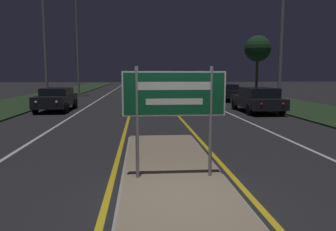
# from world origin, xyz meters

# --- Properties ---
(ground_plane) EXTENTS (160.00, 160.00, 0.00)m
(ground_plane) POSITION_xyz_m (0.00, 0.00, 0.00)
(ground_plane) COLOR #232326
(median_island) EXTENTS (2.17, 9.12, 0.10)m
(median_island) POSITION_xyz_m (0.00, 1.10, 0.04)
(median_island) COLOR #999993
(median_island) RESTS_ON ground_plane
(verge_left) EXTENTS (5.00, 100.00, 0.08)m
(verge_left) POSITION_xyz_m (-9.50, 20.00, 0.04)
(verge_left) COLOR #23381E
(verge_left) RESTS_ON ground_plane
(verge_right) EXTENTS (5.00, 100.00, 0.08)m
(verge_right) POSITION_xyz_m (9.50, 20.00, 0.04)
(verge_right) COLOR #23381E
(verge_right) RESTS_ON ground_plane
(centre_line_yellow_left) EXTENTS (0.12, 70.00, 0.01)m
(centre_line_yellow_left) POSITION_xyz_m (-1.27, 25.00, 0.00)
(centre_line_yellow_left) COLOR gold
(centre_line_yellow_left) RESTS_ON ground_plane
(centre_line_yellow_right) EXTENTS (0.12, 70.00, 0.01)m
(centre_line_yellow_right) POSITION_xyz_m (1.27, 25.00, 0.00)
(centre_line_yellow_right) COLOR gold
(centre_line_yellow_right) RESTS_ON ground_plane
(lane_line_white_left) EXTENTS (0.12, 70.00, 0.01)m
(lane_line_white_left) POSITION_xyz_m (-4.20, 25.00, 0.00)
(lane_line_white_left) COLOR silver
(lane_line_white_left) RESTS_ON ground_plane
(lane_line_white_right) EXTENTS (0.12, 70.00, 0.01)m
(lane_line_white_right) POSITION_xyz_m (4.20, 25.00, 0.00)
(lane_line_white_right) COLOR silver
(lane_line_white_right) RESTS_ON ground_plane
(edge_line_white_left) EXTENTS (0.10, 70.00, 0.01)m
(edge_line_white_left) POSITION_xyz_m (-7.20, 25.00, 0.00)
(edge_line_white_left) COLOR silver
(edge_line_white_left) RESTS_ON ground_plane
(edge_line_white_right) EXTENTS (0.10, 70.00, 0.01)m
(edge_line_white_right) POSITION_xyz_m (7.20, 25.00, 0.00)
(edge_line_white_right) COLOR silver
(edge_line_white_right) RESTS_ON ground_plane
(highway_sign) EXTENTS (2.05, 0.07, 2.23)m
(highway_sign) POSITION_xyz_m (0.00, 1.09, 1.68)
(highway_sign) COLOR gray
(highway_sign) RESTS_ON median_island
(streetlight_left_near) EXTENTS (0.58, 0.58, 8.57)m
(streetlight_left_near) POSITION_xyz_m (-6.66, 16.27, 5.84)
(streetlight_left_near) COLOR gray
(streetlight_left_near) RESTS_ON ground_plane
(streetlight_left_far) EXTENTS (0.53, 0.53, 10.98)m
(streetlight_left_far) POSITION_xyz_m (-6.56, 26.58, 6.92)
(streetlight_left_far) COLOR gray
(streetlight_left_far) RESTS_ON ground_plane
(streetlight_right_near) EXTENTS (0.49, 0.49, 9.57)m
(streetlight_right_near) POSITION_xyz_m (6.61, 11.36, 5.92)
(streetlight_right_near) COLOR gray
(streetlight_right_near) RESTS_ON ground_plane
(car_receding_0) EXTENTS (1.96, 4.50, 1.40)m
(car_receding_0) POSITION_xyz_m (5.90, 12.60, 0.73)
(car_receding_0) COLOR black
(car_receding_0) RESTS_ON ground_plane
(car_receding_1) EXTENTS (2.00, 4.46, 1.34)m
(car_receding_1) POSITION_xyz_m (6.03, 20.60, 0.72)
(car_receding_1) COLOR black
(car_receding_1) RESTS_ON ground_plane
(car_approaching_0) EXTENTS (1.86, 4.13, 1.34)m
(car_approaching_0) POSITION_xyz_m (-5.62, 14.32, 0.71)
(car_approaching_0) COLOR black
(car_approaching_0) RESTS_ON ground_plane
(roadside_palm_right) EXTENTS (2.43, 2.43, 5.64)m
(roadside_palm_right) POSITION_xyz_m (10.29, 24.99, 4.47)
(roadside_palm_right) COLOR #4C3823
(roadside_palm_right) RESTS_ON verge_right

